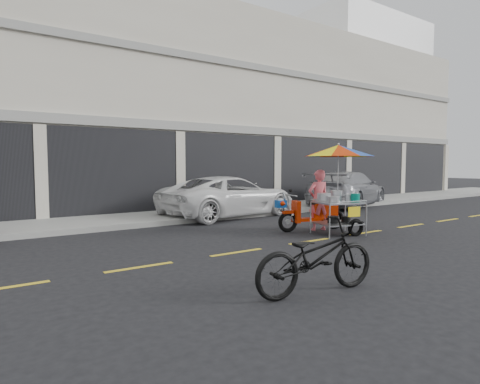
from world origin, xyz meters
TOP-DOWN VIEW (x-y plane):
  - ground at (0.00, 0.00)m, footprint 90.00×90.00m
  - sidewalk at (0.00, 5.50)m, footprint 45.00×3.00m
  - shophouse_block at (2.82, 10.59)m, footprint 36.00×8.11m
  - centerline at (0.00, 0.00)m, footprint 42.00×0.10m
  - white_pickup at (0.93, 4.70)m, footprint 5.10×2.87m
  - silver_pickup at (6.66, 4.54)m, footprint 5.42×3.69m
  - near_bicycle at (-2.54, -2.69)m, footprint 1.97×0.90m
  - food_vendor_rig at (1.25, 0.55)m, footprint 2.25×2.18m

SIDE VIEW (x-z plane):
  - ground at x=0.00m, z-range 0.00..0.00m
  - centerline at x=0.00m, z-range 0.00..0.01m
  - sidewalk at x=0.00m, z-range 0.00..0.15m
  - near_bicycle at x=-2.54m, z-range 0.00..1.00m
  - white_pickup at x=0.93m, z-range 0.00..1.35m
  - silver_pickup at x=6.66m, z-range 0.00..1.46m
  - food_vendor_rig at x=1.25m, z-range 0.29..2.57m
  - shophouse_block at x=2.82m, z-range -0.96..9.44m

